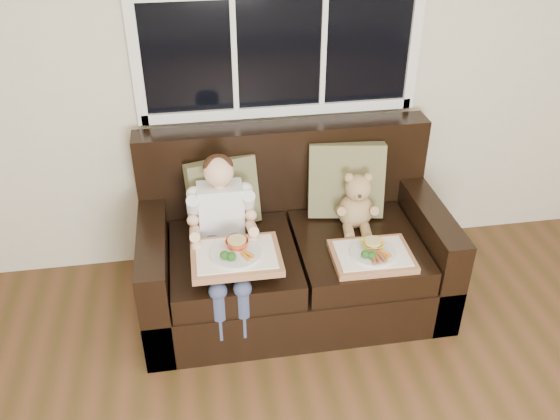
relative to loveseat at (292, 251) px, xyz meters
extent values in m
cube|color=beige|center=(0.14, 0.48, 1.04)|extent=(4.50, 0.02, 2.70)
cube|color=white|center=(0.00, 0.45, 0.69)|extent=(1.58, 0.04, 0.06)
cube|color=white|center=(-0.78, 0.45, 1.34)|extent=(0.06, 0.04, 1.37)
cube|color=black|center=(0.00, -0.07, -0.16)|extent=(1.70, 0.90, 0.30)
cube|color=black|center=(-0.77, -0.07, -0.01)|extent=(0.15, 0.90, 0.60)
cube|color=black|center=(0.78, -0.07, -0.01)|extent=(0.15, 0.90, 0.60)
cube|color=black|center=(0.00, 0.31, 0.32)|extent=(1.70, 0.18, 0.66)
cube|color=black|center=(-0.35, -0.15, 0.07)|extent=(0.68, 0.72, 0.15)
cube|color=black|center=(0.35, -0.15, 0.07)|extent=(0.68, 0.72, 0.15)
cube|color=olive|center=(-0.37, 0.15, 0.34)|extent=(0.43, 0.27, 0.41)
cube|color=olive|center=(0.34, 0.15, 0.36)|extent=(0.46, 0.26, 0.45)
cube|color=white|center=(-0.40, -0.02, 0.32)|extent=(0.24, 0.15, 0.34)
sphere|color=#EBB690|center=(-0.40, -0.03, 0.58)|extent=(0.16, 0.16, 0.16)
ellipsoid|color=#341C10|center=(-0.40, -0.01, 0.60)|extent=(0.16, 0.16, 0.11)
cylinder|color=#353E5D|center=(-0.46, -0.20, 0.18)|extent=(0.09, 0.30, 0.09)
cylinder|color=#353E5D|center=(-0.34, -0.20, 0.18)|extent=(0.09, 0.30, 0.09)
cylinder|color=#353E5D|center=(-0.46, -0.48, 0.00)|extent=(0.08, 0.08, 0.28)
cylinder|color=#353E5D|center=(-0.34, -0.48, 0.00)|extent=(0.08, 0.08, 0.28)
cylinder|color=#EBB690|center=(-0.54, -0.13, 0.36)|extent=(0.06, 0.30, 0.23)
cylinder|color=#EBB690|center=(-0.25, -0.13, 0.36)|extent=(0.06, 0.30, 0.23)
ellipsoid|color=#9F7754|center=(0.37, 0.01, 0.23)|extent=(0.23, 0.20, 0.21)
sphere|color=#9F7754|center=(0.37, 0.00, 0.39)|extent=(0.17, 0.17, 0.15)
sphere|color=#9F7754|center=(0.32, 0.00, 0.45)|extent=(0.05, 0.05, 0.05)
sphere|color=#9F7754|center=(0.42, 0.00, 0.45)|extent=(0.05, 0.05, 0.05)
sphere|color=#9F7754|center=(0.37, -0.06, 0.38)|extent=(0.06, 0.06, 0.06)
sphere|color=#2F2114|center=(0.37, -0.08, 0.39)|extent=(0.02, 0.02, 0.02)
cylinder|color=#9F7754|center=(0.32, -0.10, 0.17)|extent=(0.07, 0.12, 0.06)
cylinder|color=#9F7754|center=(0.42, -0.10, 0.17)|extent=(0.07, 0.12, 0.06)
cube|color=#A26F49|center=(-0.35, -0.35, 0.25)|extent=(0.45, 0.34, 0.04)
cube|color=white|center=(-0.35, -0.35, 0.28)|extent=(0.40, 0.29, 0.01)
cylinder|color=silver|center=(-0.35, -0.36, 0.29)|extent=(0.26, 0.26, 0.02)
imported|color=#F44114|center=(-0.34, -0.31, 0.31)|extent=(0.12, 0.12, 0.04)
cylinder|color=#D8BE76|center=(-0.34, -0.31, 0.32)|extent=(0.10, 0.10, 0.02)
ellipsoid|color=#24561B|center=(-0.41, -0.40, 0.32)|extent=(0.05, 0.05, 0.04)
ellipsoid|color=#24561B|center=(-0.38, -0.42, 0.32)|extent=(0.05, 0.05, 0.04)
cylinder|color=orange|center=(-0.30, -0.41, 0.30)|extent=(0.05, 0.07, 0.02)
cube|color=#A26F49|center=(0.37, -0.33, 0.16)|extent=(0.43, 0.33, 0.04)
cube|color=white|center=(0.37, -0.33, 0.18)|extent=(0.38, 0.28, 0.01)
cylinder|color=silver|center=(0.37, -0.34, 0.19)|extent=(0.24, 0.24, 0.02)
imported|color=yellow|center=(0.38, -0.29, 0.21)|extent=(0.12, 0.12, 0.03)
cylinder|color=#D8BE76|center=(0.38, -0.29, 0.22)|extent=(0.09, 0.09, 0.02)
ellipsoid|color=#24561B|center=(0.31, -0.38, 0.22)|extent=(0.04, 0.04, 0.04)
ellipsoid|color=#24561B|center=(0.34, -0.39, 0.22)|extent=(0.04, 0.04, 0.04)
cylinder|color=orange|center=(0.42, -0.38, 0.21)|extent=(0.05, 0.06, 0.02)
cylinder|color=brown|center=(0.37, -0.40, 0.21)|extent=(0.03, 0.09, 0.02)
camera|label=1|loc=(-0.52, -2.73, 2.05)|focal=38.00mm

